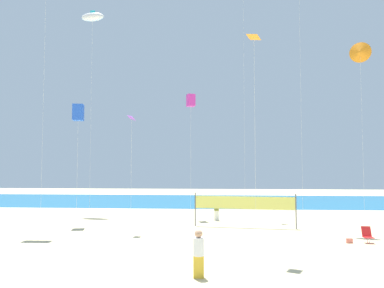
{
  "coord_description": "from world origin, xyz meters",
  "views": [
    {
      "loc": [
        1.0,
        -16.49,
        4.21
      ],
      "look_at": [
        -1.09,
        11.91,
        5.98
      ],
      "focal_mm": 35.87,
      "sensor_mm": 36.0,
      "label": 1
    }
  ],
  "objects_px": {
    "kite_violet_diamond": "(132,119)",
    "kite_white_inflatable": "(93,17)",
    "folding_beach_chair": "(367,234)",
    "volleyball_net": "(244,204)",
    "kite_orange_diamond": "(254,38)",
    "beach_handbag": "(349,241)",
    "beachgoer_white_shirt": "(199,252)",
    "beachgoer_olive_shirt": "(217,209)",
    "kite_orange_delta": "(360,52)",
    "kite_blue_box": "(78,113)",
    "kite_magenta_box": "(191,101)"
  },
  "relations": [
    {
      "from": "beachgoer_olive_shirt",
      "to": "volleyball_net",
      "type": "xyz_separation_m",
      "value": [
        2.0,
        -3.46,
        0.72
      ]
    },
    {
      "from": "kite_white_inflatable",
      "to": "kite_magenta_box",
      "type": "bearing_deg",
      "value": -19.99
    },
    {
      "from": "volleyball_net",
      "to": "kite_violet_diamond",
      "type": "relative_size",
      "value": 0.91
    },
    {
      "from": "beachgoer_white_shirt",
      "to": "kite_orange_diamond",
      "type": "bearing_deg",
      "value": 147.77
    },
    {
      "from": "folding_beach_chair",
      "to": "volleyball_net",
      "type": "bearing_deg",
      "value": 163.38
    },
    {
      "from": "volleyball_net",
      "to": "kite_orange_delta",
      "type": "height_order",
      "value": "kite_orange_delta"
    },
    {
      "from": "beachgoer_olive_shirt",
      "to": "kite_violet_diamond",
      "type": "height_order",
      "value": "kite_violet_diamond"
    },
    {
      "from": "beachgoer_white_shirt",
      "to": "kite_violet_diamond",
      "type": "relative_size",
      "value": 0.23
    },
    {
      "from": "beachgoer_olive_shirt",
      "to": "kite_orange_delta",
      "type": "bearing_deg",
      "value": 115.73
    },
    {
      "from": "beachgoer_olive_shirt",
      "to": "volleyball_net",
      "type": "bearing_deg",
      "value": 45.44
    },
    {
      "from": "beach_handbag",
      "to": "kite_white_inflatable",
      "type": "distance_m",
      "value": 30.87
    },
    {
      "from": "kite_violet_diamond",
      "to": "kite_white_inflatable",
      "type": "distance_m",
      "value": 17.39
    },
    {
      "from": "beachgoer_olive_shirt",
      "to": "kite_magenta_box",
      "type": "distance_m",
      "value": 9.52
    },
    {
      "from": "beachgoer_white_shirt",
      "to": "kite_orange_diamond",
      "type": "xyz_separation_m",
      "value": [
        2.59,
        4.16,
        9.73
      ]
    },
    {
      "from": "volleyball_net",
      "to": "kite_white_inflatable",
      "type": "distance_m",
      "value": 24.28
    },
    {
      "from": "folding_beach_chair",
      "to": "kite_white_inflatable",
      "type": "xyz_separation_m",
      "value": [
        -20.84,
        13.9,
        18.71
      ]
    },
    {
      "from": "beachgoer_olive_shirt",
      "to": "kite_blue_box",
      "type": "distance_m",
      "value": 13.15
    },
    {
      "from": "beachgoer_white_shirt",
      "to": "folding_beach_chair",
      "type": "relative_size",
      "value": 2.06
    },
    {
      "from": "kite_white_inflatable",
      "to": "kite_magenta_box",
      "type": "xyz_separation_m",
      "value": [
        10.09,
        -3.67,
        -9.16
      ]
    },
    {
      "from": "beachgoer_olive_shirt",
      "to": "kite_blue_box",
      "type": "bearing_deg",
      "value": -58.46
    },
    {
      "from": "beachgoer_olive_shirt",
      "to": "kite_magenta_box",
      "type": "xyz_separation_m",
      "value": [
        -2.2,
        1.67,
        9.11
      ]
    },
    {
      "from": "folding_beach_chair",
      "to": "kite_orange_delta",
      "type": "height_order",
      "value": "kite_orange_delta"
    },
    {
      "from": "beachgoer_white_shirt",
      "to": "volleyball_net",
      "type": "height_order",
      "value": "volleyball_net"
    },
    {
      "from": "kite_orange_diamond",
      "to": "kite_magenta_box",
      "type": "bearing_deg",
      "value": 107.34
    },
    {
      "from": "beachgoer_olive_shirt",
      "to": "kite_blue_box",
      "type": "relative_size",
      "value": 0.19
    },
    {
      "from": "beachgoer_white_shirt",
      "to": "kite_white_inflatable",
      "type": "height_order",
      "value": "kite_white_inflatable"
    },
    {
      "from": "kite_blue_box",
      "to": "kite_white_inflatable",
      "type": "bearing_deg",
      "value": 102.82
    },
    {
      "from": "folding_beach_chair",
      "to": "kite_orange_diamond",
      "type": "distance_m",
      "value": 12.6
    },
    {
      "from": "kite_blue_box",
      "to": "kite_white_inflatable",
      "type": "xyz_separation_m",
      "value": [
        -1.89,
        8.33,
        10.79
      ]
    },
    {
      "from": "beach_handbag",
      "to": "beachgoer_olive_shirt",
      "type": "bearing_deg",
      "value": 130.58
    },
    {
      "from": "beachgoer_olive_shirt",
      "to": "folding_beach_chair",
      "type": "relative_size",
      "value": 1.9
    },
    {
      "from": "beachgoer_white_shirt",
      "to": "folding_beach_chair",
      "type": "xyz_separation_m",
      "value": [
        9.09,
        7.57,
        -0.51
      ]
    },
    {
      "from": "kite_violet_diamond",
      "to": "kite_orange_diamond",
      "type": "bearing_deg",
      "value": -39.29
    },
    {
      "from": "kite_blue_box",
      "to": "kite_magenta_box",
      "type": "distance_m",
      "value": 9.56
    },
    {
      "from": "beachgoer_white_shirt",
      "to": "volleyball_net",
      "type": "distance_m",
      "value": 12.94
    },
    {
      "from": "volleyball_net",
      "to": "kite_white_inflatable",
      "type": "xyz_separation_m",
      "value": [
        -14.29,
        8.8,
        17.55
      ]
    },
    {
      "from": "folding_beach_chair",
      "to": "kite_magenta_box",
      "type": "distance_m",
      "value": 17.65
    },
    {
      "from": "folding_beach_chair",
      "to": "kite_orange_diamond",
      "type": "relative_size",
      "value": 0.08
    },
    {
      "from": "folding_beach_chair",
      "to": "kite_orange_delta",
      "type": "relative_size",
      "value": 0.06
    },
    {
      "from": "folding_beach_chair",
      "to": "beach_handbag",
      "type": "xyz_separation_m",
      "value": [
        -1.05,
        -0.2,
        -0.33
      ]
    },
    {
      "from": "beachgoer_olive_shirt",
      "to": "beachgoer_white_shirt",
      "type": "bearing_deg",
      "value": 13.59
    },
    {
      "from": "beachgoer_white_shirt",
      "to": "beachgoer_olive_shirt",
      "type": "distance_m",
      "value": 16.14
    },
    {
      "from": "folding_beach_chair",
      "to": "kite_blue_box",
      "type": "relative_size",
      "value": 0.1
    },
    {
      "from": "kite_magenta_box",
      "to": "kite_violet_diamond",
      "type": "bearing_deg",
      "value": -114.85
    },
    {
      "from": "kite_violet_diamond",
      "to": "kite_magenta_box",
      "type": "xyz_separation_m",
      "value": [
        3.41,
        7.36,
        2.51
      ]
    },
    {
      "from": "folding_beach_chair",
      "to": "kite_blue_box",
      "type": "distance_m",
      "value": 21.28
    },
    {
      "from": "kite_violet_diamond",
      "to": "folding_beach_chair",
      "type": "bearing_deg",
      "value": -11.43
    },
    {
      "from": "volleyball_net",
      "to": "kite_white_inflatable",
      "type": "height_order",
      "value": "kite_white_inflatable"
    },
    {
      "from": "folding_beach_chair",
      "to": "kite_orange_diamond",
      "type": "height_order",
      "value": "kite_orange_diamond"
    },
    {
      "from": "beachgoer_olive_shirt",
      "to": "beach_handbag",
      "type": "bearing_deg",
      "value": 56.06
    }
  ]
}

